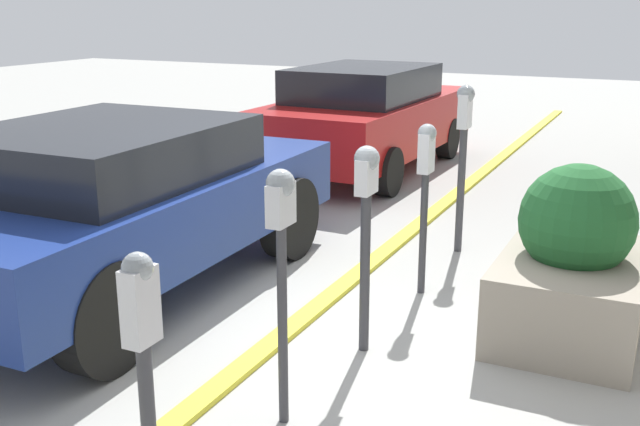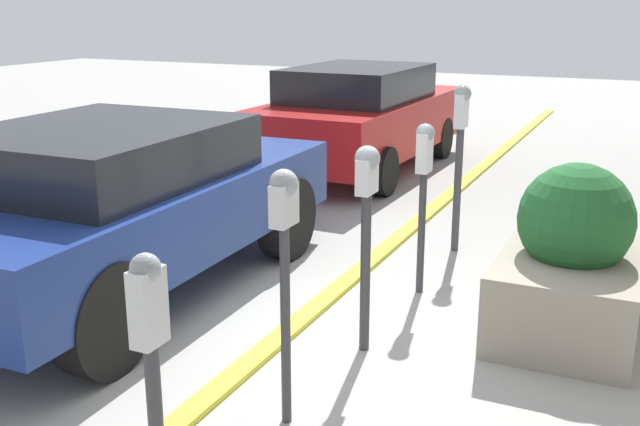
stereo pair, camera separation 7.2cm
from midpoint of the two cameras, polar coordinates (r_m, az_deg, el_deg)
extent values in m
plane|color=#999993|center=(5.48, -1.81, -9.06)|extent=(40.00, 40.00, 0.00)
cube|color=gold|center=(5.50, -2.57, -8.72)|extent=(24.50, 0.16, 0.04)
cube|color=silver|center=(3.01, -13.65, -6.98)|extent=(0.15, 0.09, 0.32)
sphere|color=gray|center=(2.95, -13.85, -4.14)|extent=(0.13, 0.13, 0.13)
cylinder|color=#38383D|center=(4.16, -3.14, -8.66)|extent=(0.06, 0.06, 1.17)
cube|color=silver|center=(3.92, -3.30, 0.64)|extent=(0.18, 0.09, 0.23)
sphere|color=gray|center=(3.89, -3.32, 2.25)|extent=(0.15, 0.15, 0.15)
cylinder|color=#38383D|center=(5.02, 3.06, -4.63)|extent=(0.07, 0.07, 1.10)
cube|color=silver|center=(4.83, 3.17, 2.82)|extent=(0.20, 0.09, 0.23)
sphere|color=gray|center=(4.80, 3.19, 4.18)|extent=(0.17, 0.17, 0.17)
cylinder|color=#38383D|center=(6.07, 7.40, -1.54)|extent=(0.06, 0.06, 1.01)
cube|color=silver|center=(5.91, 7.62, 4.58)|extent=(0.17, 0.09, 0.31)
sphere|color=gray|center=(5.88, 7.68, 6.07)|extent=(0.15, 0.15, 0.15)
cylinder|color=#38383D|center=(7.14, 10.14, 1.71)|extent=(0.07, 0.07, 1.18)
cube|color=silver|center=(7.00, 10.44, 7.66)|extent=(0.19, 0.09, 0.31)
sphere|color=gray|center=(6.98, 10.50, 8.92)|extent=(0.16, 0.16, 0.16)
cube|color=gray|center=(5.66, 18.06, -5.85)|extent=(1.46, 0.96, 0.58)
sphere|color=#1E5628|center=(5.49, 18.55, -0.50)|extent=(0.80, 0.80, 0.80)
cube|color=navy|center=(6.31, -15.47, 0.26)|extent=(4.06, 2.02, 0.59)
cube|color=black|center=(6.08, -16.79, 4.45)|extent=(2.12, 1.76, 0.42)
cylinder|color=black|center=(6.90, -2.83, -0.39)|extent=(0.76, 0.23, 0.76)
cylinder|color=black|center=(7.87, -14.52, 1.18)|extent=(0.76, 0.23, 0.76)
cylinder|color=black|center=(4.96, -16.50, -7.74)|extent=(0.76, 0.23, 0.76)
cube|color=maroon|center=(10.54, 2.98, 6.84)|extent=(4.13, 1.82, 0.71)
cube|color=black|center=(10.31, 2.68, 9.87)|extent=(2.16, 1.57, 0.44)
cylinder|color=black|center=(11.53, 9.04, 5.67)|extent=(0.61, 0.21, 0.61)
cylinder|color=black|center=(12.05, 1.71, 6.30)|extent=(0.61, 0.21, 0.61)
cylinder|color=black|center=(9.16, 4.59, 3.19)|extent=(0.61, 0.21, 0.61)
cylinder|color=black|center=(9.81, -4.19, 4.05)|extent=(0.61, 0.21, 0.61)
camera|label=1|loc=(0.04, 89.59, 0.12)|focal=42.00mm
camera|label=2|loc=(0.04, -90.41, -0.12)|focal=42.00mm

